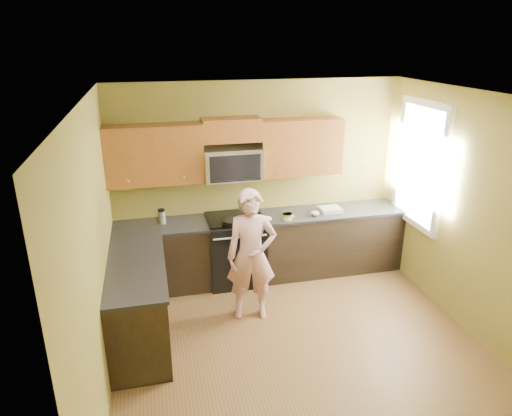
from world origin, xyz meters
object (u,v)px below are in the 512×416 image
object	(u,v)px
microwave	(233,179)
woman	(251,255)
frying_pan	(232,223)
travel_mug	(162,223)
butter_tub	(287,219)
stove	(236,249)

from	to	relation	value
microwave	woman	distance (m)	1.20
microwave	frying_pan	world-z (taller)	microwave
microwave	travel_mug	world-z (taller)	microwave
butter_tub	woman	bearing A→B (deg)	-132.09
microwave	travel_mug	bearing A→B (deg)	-177.16
travel_mug	stove	bearing A→B (deg)	-4.61
butter_tub	frying_pan	bearing A→B (deg)	-176.21
butter_tub	travel_mug	distance (m)	1.66
stove	woman	xyz separation A→B (m)	(0.02, -0.89, 0.33)
butter_tub	travel_mug	size ratio (longest dim) A/B	0.71
frying_pan	travel_mug	bearing A→B (deg)	164.62
travel_mug	frying_pan	bearing A→B (deg)	-18.17
woman	frying_pan	xyz separation A→B (m)	(-0.10, 0.68, 0.14)
microwave	travel_mug	xyz separation A→B (m)	(-0.96, -0.05, -0.53)
stove	travel_mug	world-z (taller)	travel_mug
frying_pan	butter_tub	xyz separation A→B (m)	(0.76, 0.05, -0.03)
microwave	frying_pan	size ratio (longest dim) A/B	1.75
stove	travel_mug	xyz separation A→B (m)	(-0.96, 0.08, 0.45)
stove	frying_pan	size ratio (longest dim) A/B	2.19
stove	butter_tub	xyz separation A→B (m)	(0.68, -0.16, 0.45)
microwave	woman	xyz separation A→B (m)	(0.02, -1.02, -0.64)
woman	travel_mug	distance (m)	1.38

